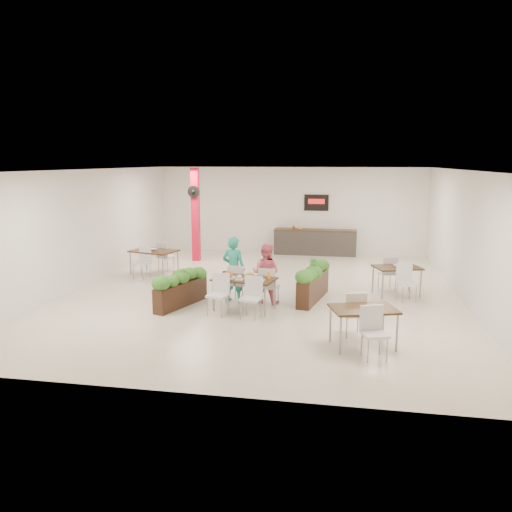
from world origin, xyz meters
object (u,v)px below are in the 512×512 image
at_px(diner_man, 234,269).
at_px(side_table_a, 154,254).
at_px(planter_right, 313,280).
at_px(diner_woman, 266,274).
at_px(red_column, 196,214).
at_px(main_table, 244,283).
at_px(planter_left, 181,286).
at_px(side_table_b, 397,271).
at_px(service_counter, 315,241).
at_px(side_table_c, 363,314).

distance_m(diner_man, side_table_a, 3.92).
bearing_deg(planter_right, diner_man, -167.07).
bearing_deg(diner_man, diner_woman, -168.72).
relative_size(red_column, side_table_a, 1.91).
bearing_deg(red_column, main_table, -62.76).
xyz_separation_m(planter_left, side_table_a, (-1.89, 3.10, 0.14)).
xyz_separation_m(side_table_a, side_table_b, (7.06, -1.16, -0.01)).
height_order(service_counter, side_table_a, service_counter).
distance_m(main_table, planter_left, 1.55).
distance_m(service_counter, side_table_a, 6.24).
bearing_deg(side_table_b, service_counter, 95.72).
xyz_separation_m(side_table_b, side_table_c, (-0.97, -3.90, -0.00)).
bearing_deg(red_column, service_counter, 25.00).
bearing_deg(side_table_a, diner_man, -22.99).
height_order(side_table_b, side_table_c, same).
relative_size(service_counter, diner_man, 1.84).
xyz_separation_m(main_table, side_table_a, (-3.43, 3.12, 0.00)).
distance_m(planter_left, planter_right, 3.26).
bearing_deg(diner_woman, red_column, -44.86).
height_order(diner_man, planter_right, diner_man).
bearing_deg(diner_man, planter_right, -155.80).
relative_size(main_table, side_table_a, 1.09).
height_order(red_column, planter_right, red_column).
xyz_separation_m(diner_woman, side_table_b, (3.22, 1.30, -0.11)).
distance_m(side_table_a, side_table_b, 7.16).
bearing_deg(planter_right, red_column, 134.99).
distance_m(side_table_b, side_table_c, 4.02).
bearing_deg(main_table, side_table_a, 137.76).
height_order(red_column, diner_woman, red_column).
bearing_deg(diner_woman, main_table, 69.11).
distance_m(planter_left, side_table_b, 5.52).
xyz_separation_m(diner_man, side_table_a, (-3.04, 2.46, -0.17)).
relative_size(red_column, side_table_b, 1.92).
distance_m(service_counter, planter_right, 6.21).
bearing_deg(diner_woman, diner_man, 11.28).
height_order(diner_man, side_table_b, diner_man).
bearing_deg(side_table_c, main_table, 126.37).
xyz_separation_m(diner_man, diner_woman, (0.80, 0.00, -0.08)).
xyz_separation_m(service_counter, planter_right, (0.33, -6.20, 0.01)).
bearing_deg(planter_right, side_table_b, 22.40).
distance_m(main_table, side_table_a, 4.64).
relative_size(planter_left, side_table_b, 1.05).
bearing_deg(planter_right, service_counter, 93.09).
relative_size(diner_man, planter_left, 0.93).
bearing_deg(side_table_a, main_table, -26.23).
xyz_separation_m(main_table, planter_left, (-1.54, 0.02, -0.14)).
relative_size(red_column, planter_left, 1.83).
relative_size(diner_man, planter_right, 0.81).
bearing_deg(diner_woman, side_table_a, -21.39).
bearing_deg(side_table_b, diner_man, 179.26).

